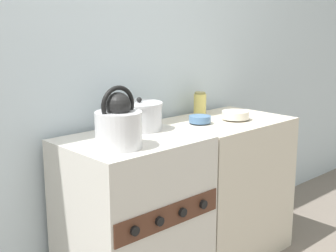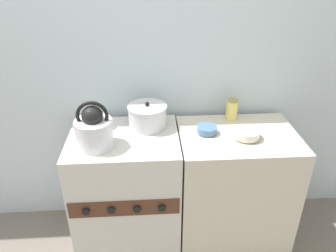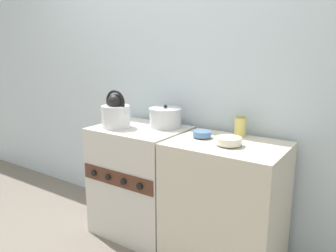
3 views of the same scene
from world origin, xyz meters
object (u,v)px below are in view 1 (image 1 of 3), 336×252
object	(u,v)px
cooking_pot	(139,116)
storage_jar	(200,104)
kettle	(119,124)
stove	(133,219)
enamel_bowl	(235,115)
small_ceramic_bowl	(200,119)

from	to	relation	value
cooking_pot	storage_jar	xyz separation A→B (m)	(0.56, 0.09, -0.01)
kettle	cooking_pot	world-z (taller)	kettle
stove	cooking_pot	xyz separation A→B (m)	(0.15, 0.12, 0.49)
enamel_bowl	storage_jar	size ratio (longest dim) A/B	1.12
kettle	storage_jar	xyz separation A→B (m)	(0.85, 0.30, -0.05)
small_ceramic_bowl	kettle	bearing A→B (deg)	-169.70
kettle	cooking_pot	bearing A→B (deg)	35.90
stove	kettle	xyz separation A→B (m)	(-0.15, -0.10, 0.53)
kettle	enamel_bowl	world-z (taller)	kettle
kettle	enamel_bowl	size ratio (longest dim) A/B	1.79
small_ceramic_bowl	storage_jar	world-z (taller)	storage_jar
kettle	storage_jar	size ratio (longest dim) A/B	2.01
stove	kettle	bearing A→B (deg)	-146.98
cooking_pot	small_ceramic_bowl	size ratio (longest dim) A/B	1.99
small_ceramic_bowl	storage_jar	xyz separation A→B (m)	(0.19, 0.18, 0.04)
small_ceramic_bowl	storage_jar	size ratio (longest dim) A/B	0.88
stove	enamel_bowl	world-z (taller)	enamel_bowl
enamel_bowl	storage_jar	bearing A→B (deg)	96.82
stove	cooking_pot	world-z (taller)	cooking_pot
stove	storage_jar	world-z (taller)	storage_jar
cooking_pot	enamel_bowl	size ratio (longest dim) A/B	1.55
stove	enamel_bowl	xyz separation A→B (m)	(0.74, -0.05, 0.44)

